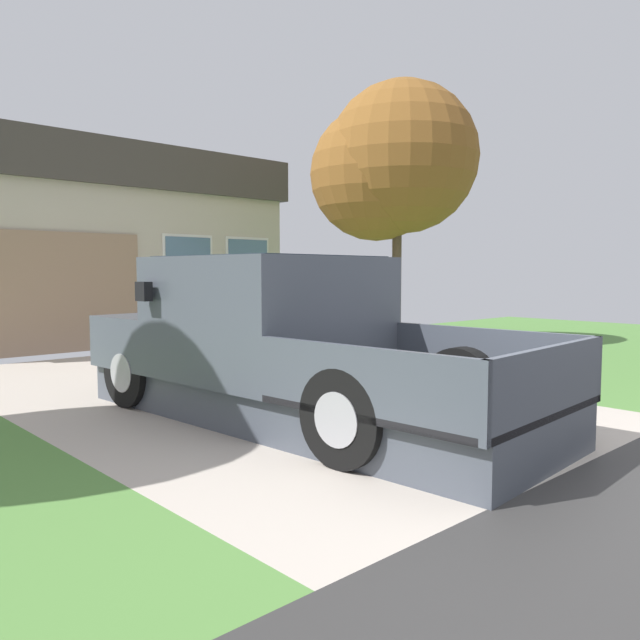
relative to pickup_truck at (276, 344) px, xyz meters
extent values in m
cube|color=#BDB1A3|center=(0.36, 1.43, -0.79)|extent=(5.20, 9.00, 0.06)
cube|color=#52863D|center=(8.96, 1.43, -0.79)|extent=(12.00, 9.00, 0.06)
cube|color=#464C57|center=(0.03, -0.42, -0.55)|extent=(2.22, 5.36, 0.42)
cube|color=#464C57|center=(-0.01, 0.10, 0.30)|extent=(2.16, 2.15, 1.28)
cube|color=#1E2833|center=(-0.01, 0.10, 0.68)|extent=(1.90, 1.97, 0.54)
cube|color=#464C57|center=(-0.11, 1.65, -0.04)|extent=(2.09, 1.23, 0.60)
cube|color=black|center=(0.14, -1.97, -0.31)|extent=(2.17, 2.27, 0.06)
cube|color=#464C57|center=(-0.84, -2.04, -0.06)|extent=(0.21, 2.13, 0.57)
cube|color=#464C57|center=(1.12, -1.91, -0.06)|extent=(0.21, 2.13, 0.57)
cube|color=#464C57|center=(0.21, -3.01, -0.06)|extent=(2.02, 0.20, 0.57)
cube|color=black|center=(-1.16, 0.72, 0.58)|extent=(0.11, 0.19, 0.20)
cylinder|color=black|center=(-0.98, 1.42, -0.36)|extent=(0.31, 0.82, 0.80)
cylinder|color=#9E9EA3|center=(-0.98, 1.42, -0.36)|extent=(0.31, 0.46, 0.44)
cylinder|color=black|center=(0.78, 1.54, -0.36)|extent=(0.31, 0.82, 0.80)
cylinder|color=#9E9EA3|center=(0.78, 1.54, -0.36)|extent=(0.31, 0.46, 0.44)
cylinder|color=black|center=(-0.76, -1.82, -0.36)|extent=(0.31, 0.82, 0.80)
cylinder|color=#9E9EA3|center=(-0.76, -1.82, -0.36)|extent=(0.31, 0.46, 0.44)
cylinder|color=black|center=(1.00, -1.70, -0.36)|extent=(0.31, 0.82, 0.80)
cylinder|color=#9E9EA3|center=(1.00, -1.70, -0.36)|extent=(0.31, 0.46, 0.44)
cylinder|color=#333842|center=(1.40, 0.27, -0.32)|extent=(0.14, 0.14, 0.88)
cylinder|color=#333842|center=(1.12, 0.11, -0.32)|extent=(0.14, 0.14, 0.88)
cylinder|color=silver|center=(1.26, 0.19, 0.36)|extent=(0.29, 0.29, 0.55)
cylinder|color=beige|center=(1.41, 0.28, 0.31)|extent=(0.09, 0.09, 0.59)
cylinder|color=beige|center=(1.11, 0.10, 0.31)|extent=(0.09, 0.09, 0.59)
sphere|color=beige|center=(1.26, 0.19, 0.77)|extent=(0.22, 0.22, 0.22)
cylinder|color=#232328|center=(1.26, 0.19, 0.81)|extent=(0.49, 0.49, 0.01)
cone|color=#232328|center=(1.26, 0.19, 0.87)|extent=(0.23, 0.23, 0.12)
cube|color=#B24C56|center=(1.08, -0.15, -0.66)|extent=(0.29, 0.15, 0.22)
torus|color=#B24C56|center=(1.08, -0.15, -0.50)|extent=(0.26, 0.02, 0.26)
cube|color=#BAAF9D|center=(1.25, 9.90, 0.86)|extent=(8.60, 6.33, 3.25)
cube|color=#423D38|center=(1.25, 9.90, 2.95)|extent=(8.94, 6.59, 0.94)
cube|color=#93755B|center=(0.40, 6.71, 0.38)|extent=(2.73, 0.06, 2.29)
cube|color=slate|center=(2.96, 6.71, 1.02)|extent=(1.10, 0.05, 1.00)
cube|color=silver|center=(2.96, 6.72, 1.02)|extent=(1.23, 0.02, 1.12)
cube|color=slate|center=(4.56, 6.71, 1.02)|extent=(1.10, 0.05, 1.00)
cube|color=silver|center=(4.56, 6.72, 1.02)|extent=(1.23, 0.02, 1.12)
cylinder|color=brown|center=(5.93, 3.31, 0.53)|extent=(0.20, 0.20, 2.59)
sphere|color=brown|center=(5.66, 3.65, 2.82)|extent=(2.79, 2.79, 2.79)
sphere|color=brown|center=(6.15, 3.28, 3.01)|extent=(2.50, 2.50, 2.50)
sphere|color=brown|center=(5.92, 3.18, 3.12)|extent=(3.12, 3.12, 3.12)
cube|color=#286B38|center=(3.60, 5.48, -0.25)|extent=(0.58, 0.68, 0.85)
cube|color=#1C4A27|center=(3.60, 5.48, 0.22)|extent=(0.60, 0.71, 0.10)
cylinder|color=black|center=(3.38, 5.21, -0.67)|extent=(0.05, 0.18, 0.18)
cylinder|color=black|center=(3.82, 5.21, -0.67)|extent=(0.05, 0.18, 0.18)
camera|label=1|loc=(-4.20, -5.22, 0.78)|focal=34.95mm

